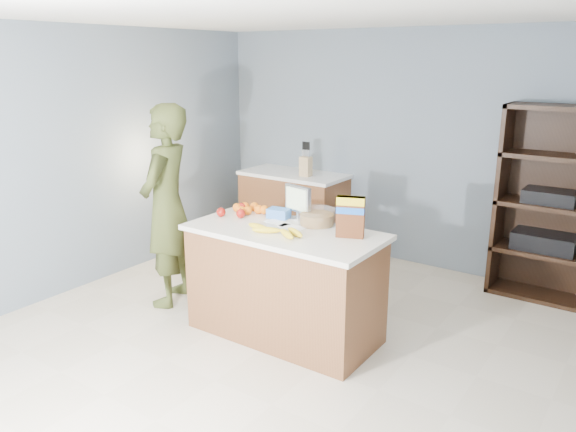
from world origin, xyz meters
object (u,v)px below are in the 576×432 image
Objects in this scene: counter_peninsula at (284,287)px; shelving_unit at (550,208)px; tv at (298,200)px; person at (167,206)px; cereal_box at (350,214)px.

shelving_unit is (1.55, 2.05, 0.45)m from counter_peninsula.
person is at bearing -162.53° from tv.
tv is at bearing -133.29° from shelving_unit.
counter_peninsula is 0.85m from cereal_box.
cereal_box is at bearing -17.36° from tv.
person is at bearing -174.15° from cereal_box.
shelving_unit is 2.20m from cereal_box.
person reaches higher than cereal_box.
counter_peninsula is at bearing -74.81° from tv.
shelving_unit is 2.39m from tv.
person is 6.47× the size of tv.
cereal_box is (1.76, 0.18, 0.17)m from person.
shelving_unit is at bearing 46.71° from tv.
counter_peninsula is 1.35m from person.
counter_peninsula is at bearing 70.46° from person.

